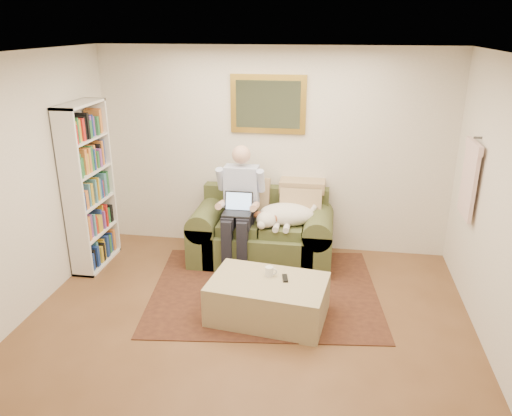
% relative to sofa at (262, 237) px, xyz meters
% --- Properties ---
extents(room_shell, '(4.51, 5.00, 2.61)m').
position_rel_sofa_xyz_m(room_shell, '(0.06, -1.67, 1.00)').
color(room_shell, brown).
rests_on(room_shell, ground).
extents(rug, '(2.72, 2.28, 0.01)m').
position_rel_sofa_xyz_m(rug, '(0.15, -0.78, -0.30)').
color(rug, '#331A14').
rests_on(rug, room_shell).
extents(sofa, '(1.75, 0.89, 1.05)m').
position_rel_sofa_xyz_m(sofa, '(0.00, 0.00, 0.00)').
color(sofa, brown).
rests_on(sofa, room_shell).
extents(seated_man, '(0.58, 0.82, 1.47)m').
position_rel_sofa_xyz_m(seated_man, '(-0.26, -0.16, 0.43)').
color(seated_man, '#8C98D8').
rests_on(seated_man, sofa).
extents(laptop, '(0.34, 0.27, 0.25)m').
position_rel_sofa_xyz_m(laptop, '(-0.26, -0.23, 0.47)').
color(laptop, black).
rests_on(laptop, seated_man).
extents(sleeping_dog, '(0.72, 0.45, 0.27)m').
position_rel_sofa_xyz_m(sleeping_dog, '(0.31, -0.09, 0.37)').
color(sleeping_dog, white).
rests_on(sleeping_dog, sofa).
extents(ottoman, '(1.24, 0.87, 0.42)m').
position_rel_sofa_xyz_m(ottoman, '(0.26, -1.32, -0.09)').
color(ottoman, '#C5B383').
rests_on(ottoman, room_shell).
extents(coffee_mug, '(0.08, 0.08, 0.10)m').
position_rel_sofa_xyz_m(coffee_mug, '(0.25, -1.21, 0.17)').
color(coffee_mug, white).
rests_on(coffee_mug, ottoman).
extents(tv_remote, '(0.08, 0.16, 0.02)m').
position_rel_sofa_xyz_m(tv_remote, '(0.42, -1.25, 0.13)').
color(tv_remote, black).
rests_on(tv_remote, ottoman).
extents(bookshelf, '(0.28, 0.80, 2.00)m').
position_rel_sofa_xyz_m(bookshelf, '(-2.04, -0.42, 0.70)').
color(bookshelf, white).
rests_on(bookshelf, room_shell).
extents(wall_mirror, '(0.94, 0.04, 0.72)m').
position_rel_sofa_xyz_m(wall_mirror, '(0.00, 0.45, 1.60)').
color(wall_mirror, gold).
rests_on(wall_mirror, room_shell).
extents(hanging_shirt, '(0.06, 0.52, 0.90)m').
position_rel_sofa_xyz_m(hanging_shirt, '(2.25, -0.42, 1.05)').
color(hanging_shirt, beige).
rests_on(hanging_shirt, room_shell).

